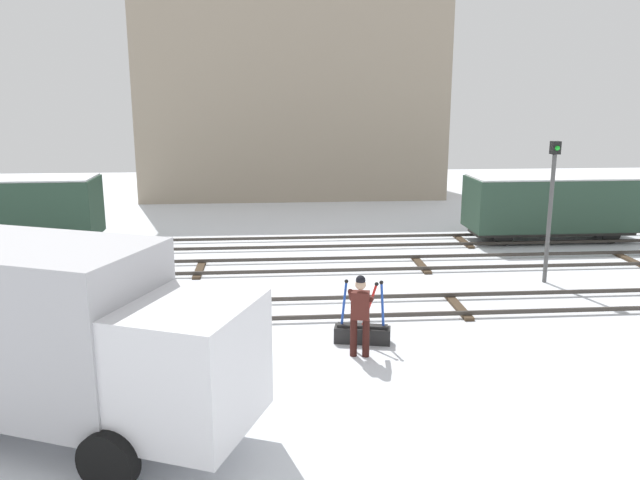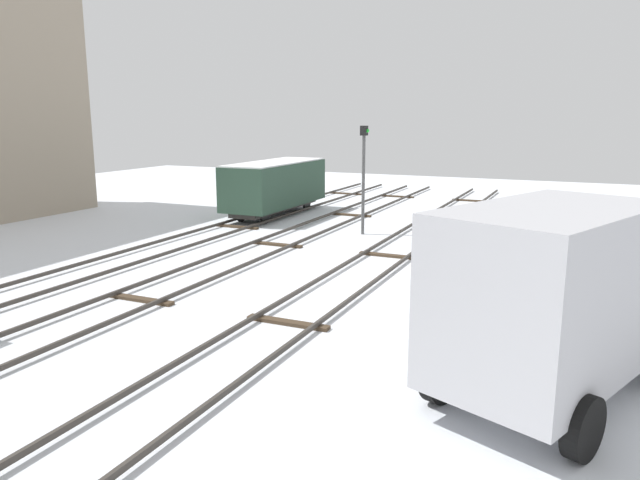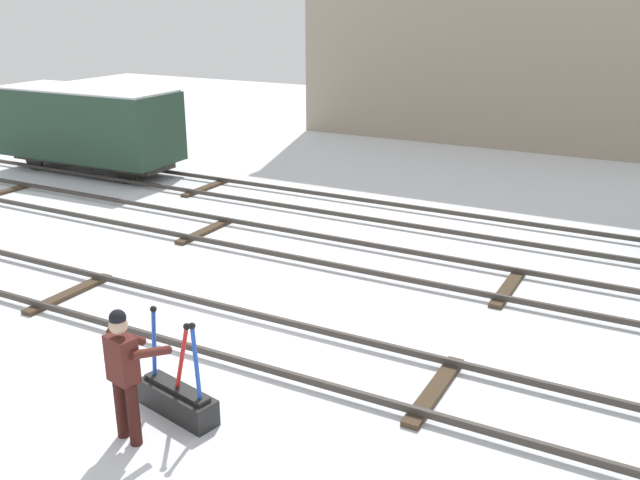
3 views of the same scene
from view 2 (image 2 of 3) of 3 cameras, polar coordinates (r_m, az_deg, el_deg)
ground_plane at (r=16.27m, az=2.66°, el=-4.20°), size 60.00×60.00×0.00m
track_main_line at (r=16.25m, az=2.67°, el=-3.84°), size 44.00×1.94×0.18m
track_siding_near at (r=18.12m, az=-9.49°, el=-2.35°), size 44.00×1.94×0.18m
track_siding_far at (r=19.99m, az=-16.93°, el=-1.36°), size 44.00×1.94×0.18m
switch_lever_frame at (r=16.26m, az=10.46°, el=-3.50°), size 1.29×0.61×1.45m
rail_worker at (r=15.78m, az=12.91°, el=-1.24°), size 0.64×0.69×1.77m
delivery_truck at (r=10.44m, az=22.53°, el=-4.39°), size 6.10×4.12×3.14m
signal_post at (r=22.75m, az=4.17°, el=6.74°), size 0.24×0.32×4.11m
freight_car_back_track at (r=27.23m, az=-4.26°, el=5.25°), size 6.30×2.19×2.45m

